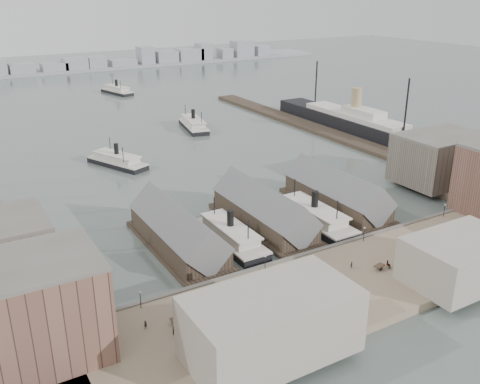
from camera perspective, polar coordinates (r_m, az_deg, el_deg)
ground at (r=137.79m, az=6.35°, el=-6.25°), size 900.00×900.00×0.00m
quay at (r=124.01m, az=11.92°, el=-9.45°), size 180.00×30.00×2.00m
seawall at (r=133.64m, az=7.70°, el=-6.69°), size 180.00×1.20×2.30m
east_wharf at (r=249.29m, az=8.59°, el=6.53°), size 10.00×180.00×1.60m
ferry_shed_west at (r=137.06m, az=-6.64°, el=-4.25°), size 14.00×42.00×12.60m
ferry_shed_center at (r=148.25m, az=2.57°, el=-2.08°), size 14.00×42.00×12.60m
ferry_shed_east at (r=162.86m, az=10.28°, el=-0.21°), size 14.00×42.00×12.60m
warehouse_west_front at (r=100.05m, az=-23.63°, el=-12.35°), size 32.00×18.00×18.00m
warehouse_east_back at (r=189.07m, az=20.55°, el=3.35°), size 28.00×20.00×15.00m
street_bldg_center at (r=127.81m, az=22.51°, el=-6.68°), size 24.00×16.00×10.00m
street_bldg_west at (r=96.35m, az=3.34°, el=-13.88°), size 30.00×16.00×12.00m
lamp_post_far_w at (r=111.49m, az=-10.60°, el=-10.91°), size 0.44×0.44×3.92m
lamp_post_near_w at (r=122.86m, az=2.71°, el=-7.28°), size 0.44×0.44×3.92m
lamp_post_near_e at (r=139.85m, az=13.11°, el=-4.12°), size 0.44×0.44×3.92m
lamp_post_far_e at (r=160.69m, az=20.99°, el=-1.62°), size 0.44×0.44×3.92m
far_shore at (r=441.25m, az=-21.13°, el=12.19°), size 500.00×40.00×15.72m
ferry_docked_west at (r=139.88m, az=-1.02°, el=-4.61°), size 8.28×27.59×9.85m
ferry_docked_east at (r=151.80m, az=7.89°, el=-2.58°), size 8.92×29.74×10.62m
ferry_open_near at (r=204.29m, az=-12.96°, el=3.30°), size 17.50×26.63×9.18m
ferry_open_mid at (r=252.39m, az=-4.99°, el=7.22°), size 13.45×28.65×9.85m
ferry_open_far at (r=344.17m, az=-13.00°, el=10.53°), size 13.96×26.71×9.14m
ocean_steamer at (r=252.12m, az=12.16°, el=7.28°), size 13.72×100.28×20.06m
horse_cart_left at (r=107.70m, az=-5.88°, el=-13.13°), size 4.63×1.62×1.47m
horse_cart_center at (r=119.63m, az=5.30°, el=-9.25°), size 5.00×2.23×1.62m
horse_cart_right at (r=129.16m, az=15.39°, el=-7.53°), size 4.81×2.49×1.62m
pedestrian_0 at (r=106.55m, az=-10.04°, el=-13.75°), size 0.66×0.51×1.68m
pedestrian_1 at (r=104.21m, az=-7.02°, el=-14.40°), size 1.11×1.12×1.83m
pedestrian_2 at (r=116.89m, az=0.25°, el=-9.97°), size 1.07×0.70×1.56m
pedestrian_3 at (r=112.02m, az=8.04°, el=-11.71°), size 0.94×0.99×1.65m
pedestrian_4 at (r=122.39m, az=8.05°, el=-8.63°), size 0.88×0.66×1.62m
pedestrian_5 at (r=127.26m, az=11.80°, el=-7.64°), size 0.47×0.63×1.66m
pedestrian_6 at (r=145.18m, az=17.87°, el=-4.45°), size 0.68×0.87×1.77m
pedestrian_7 at (r=134.99m, az=22.02°, el=-7.07°), size 1.08×1.25×1.68m
pedestrian_8 at (r=156.90m, az=22.37°, el=-3.12°), size 0.49×1.02×1.68m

